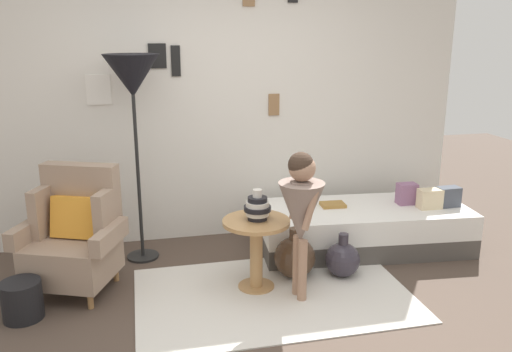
% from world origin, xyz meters
% --- Properties ---
extents(ground_plane, '(12.00, 12.00, 0.00)m').
position_xyz_m(ground_plane, '(0.00, 0.00, 0.00)').
color(ground_plane, '#4C3D33').
extents(gallery_wall, '(4.80, 0.12, 2.60)m').
position_xyz_m(gallery_wall, '(-0.00, 1.95, 1.30)').
color(gallery_wall, silver).
rests_on(gallery_wall, ground).
extents(rug, '(2.09, 1.33, 0.01)m').
position_xyz_m(rug, '(0.20, 0.56, 0.01)').
color(rug, silver).
rests_on(rug, ground).
extents(armchair, '(0.89, 0.79, 0.97)m').
position_xyz_m(armchair, '(-1.27, 1.03, 0.44)').
color(armchair, '#9E7042').
rests_on(armchair, ground).
extents(daybed, '(1.96, 0.96, 0.40)m').
position_xyz_m(daybed, '(1.24, 1.26, 0.20)').
color(daybed, '#4C4742').
rests_on(daybed, ground).
extents(pillow_head, '(0.21, 0.13, 0.18)m').
position_xyz_m(pillow_head, '(2.00, 1.12, 0.49)').
color(pillow_head, '#474C56').
rests_on(pillow_head, daybed).
extents(pillow_mid, '(0.21, 0.13, 0.18)m').
position_xyz_m(pillow_mid, '(1.81, 1.11, 0.49)').
color(pillow_mid, beige).
rests_on(pillow_mid, daybed).
extents(pillow_back, '(0.18, 0.13, 0.20)m').
position_xyz_m(pillow_back, '(1.67, 1.27, 0.50)').
color(pillow_back, gray).
rests_on(pillow_back, daybed).
extents(side_table, '(0.52, 0.52, 0.57)m').
position_xyz_m(side_table, '(0.10, 0.71, 0.40)').
color(side_table, tan).
rests_on(side_table, ground).
extents(vase_striped, '(0.21, 0.21, 0.24)m').
position_xyz_m(vase_striped, '(0.11, 0.72, 0.67)').
color(vase_striped, black).
rests_on(vase_striped, side_table).
extents(floor_lamp, '(0.46, 0.46, 1.78)m').
position_xyz_m(floor_lamp, '(-0.77, 1.50, 1.56)').
color(floor_lamp, black).
rests_on(floor_lamp, ground).
extents(person_child, '(0.34, 0.34, 1.14)m').
position_xyz_m(person_child, '(0.38, 0.48, 0.73)').
color(person_child, '#A37A60').
rests_on(person_child, ground).
extents(book_on_daybed, '(0.23, 0.17, 0.03)m').
position_xyz_m(book_on_daybed, '(0.97, 1.35, 0.42)').
color(book_on_daybed, '#A17335').
rests_on(book_on_daybed, daybed).
extents(demijohn_near, '(0.34, 0.34, 0.43)m').
position_xyz_m(demijohn_near, '(0.45, 0.82, 0.17)').
color(demijohn_near, '#473323').
rests_on(demijohn_near, ground).
extents(demijohn_far, '(0.29, 0.29, 0.37)m').
position_xyz_m(demijohn_far, '(0.84, 0.75, 0.15)').
color(demijohn_far, '#332D38').
rests_on(demijohn_far, ground).
extents(magazine_basket, '(0.28, 0.28, 0.28)m').
position_xyz_m(magazine_basket, '(-1.61, 0.63, 0.14)').
color(magazine_basket, black).
rests_on(magazine_basket, ground).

